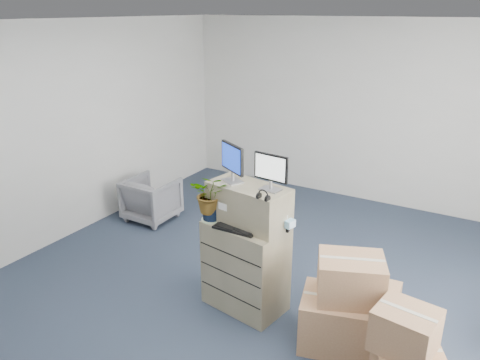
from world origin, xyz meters
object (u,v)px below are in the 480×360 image
at_px(monitor_right, 271,170).
at_px(keyboard, 236,229).
at_px(office_chair, 151,197).
at_px(filing_cabinet_lower, 245,266).
at_px(potted_plant, 211,199).
at_px(monitor_left, 232,161).
at_px(water_bottle, 251,215).

bearing_deg(monitor_right, keyboard, -138.87).
relative_size(keyboard, office_chair, 0.63).
distance_m(monitor_right, office_chair, 2.96).
distance_m(monitor_right, keyboard, 0.67).
height_order(filing_cabinet_lower, potted_plant, potted_plant).
bearing_deg(monitor_left, office_chair, -178.54).
bearing_deg(keyboard, water_bottle, 64.38).
relative_size(monitor_right, office_chair, 0.52).
distance_m(monitor_left, monitor_right, 0.42).
distance_m(water_bottle, potted_plant, 0.43).
bearing_deg(monitor_left, keyboard, -22.07).
height_order(filing_cabinet_lower, monitor_right, monitor_right).
relative_size(filing_cabinet_lower, keyboard, 2.15).
bearing_deg(monitor_left, potted_plant, -111.27).
xyz_separation_m(monitor_right, keyboard, (-0.27, -0.18, -0.58)).
bearing_deg(monitor_left, water_bottle, 22.22).
bearing_deg(monitor_right, office_chair, 162.24).
height_order(keyboard, water_bottle, water_bottle).
bearing_deg(keyboard, monitor_left, 127.65).
height_order(monitor_right, keyboard, monitor_right).
relative_size(filing_cabinet_lower, monitor_right, 2.63).
bearing_deg(potted_plant, monitor_left, 39.10).
height_order(monitor_left, water_bottle, monitor_left).
xyz_separation_m(filing_cabinet_lower, office_chair, (-2.24, 1.15, -0.12)).
xyz_separation_m(filing_cabinet_lower, monitor_right, (0.24, 0.04, 1.06)).
bearing_deg(potted_plant, keyboard, -10.55).
distance_m(filing_cabinet_lower, keyboard, 0.50).
xyz_separation_m(keyboard, water_bottle, (0.08, 0.16, 0.09)).
xyz_separation_m(water_bottle, potted_plant, (-0.40, -0.11, 0.13)).
bearing_deg(monitor_right, potted_plant, -161.59).
distance_m(monitor_left, office_chair, 2.62).
bearing_deg(water_bottle, monitor_left, 172.59).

